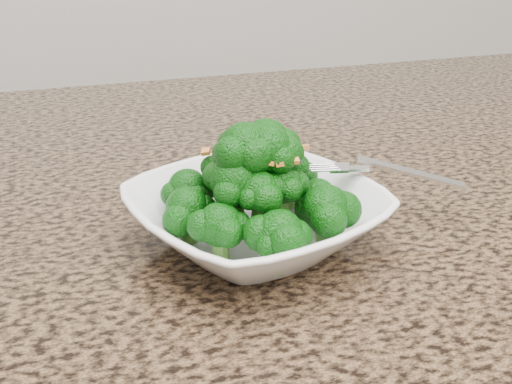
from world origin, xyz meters
name	(u,v)px	position (x,y,z in m)	size (l,w,h in m)	color
granite_counter	(222,227)	(0.00, 0.30, 0.89)	(1.64, 1.04, 0.03)	brown
bowl	(256,218)	(0.01, 0.23, 0.93)	(0.21, 0.21, 0.05)	white
broccoli_pile	(256,151)	(0.01, 0.23, 0.99)	(0.18, 0.18, 0.07)	#094C08
garlic_topping	(256,105)	(0.01, 0.23, 1.03)	(0.11, 0.11, 0.01)	orange
fork	(362,168)	(0.11, 0.24, 0.96)	(0.17, 0.03, 0.01)	silver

